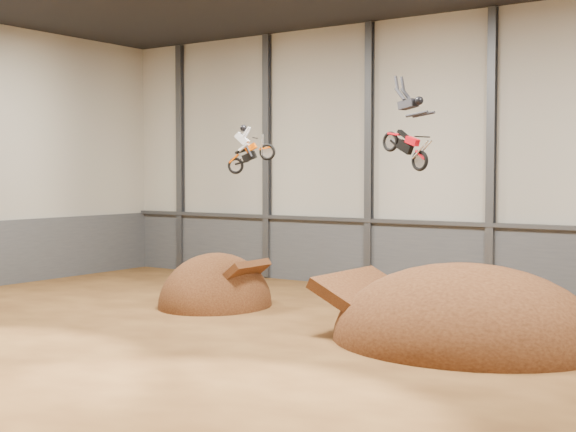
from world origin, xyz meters
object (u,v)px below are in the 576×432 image
object	(u,v)px
fmx_rider_a	(254,143)
takeoff_ramp	(216,306)
landing_ramp	(466,342)
fmx_rider_b	(402,123)

from	to	relation	value
fmx_rider_a	takeoff_ramp	bearing A→B (deg)	131.09
takeoff_ramp	landing_ramp	world-z (taller)	landing_ramp
fmx_rider_b	fmx_rider_a	bearing A→B (deg)	-152.26
fmx_rider_a	fmx_rider_b	size ratio (longest dim) A/B	0.65
takeoff_ramp	fmx_rider_a	world-z (taller)	fmx_rider_a
fmx_rider_a	fmx_rider_b	xyz separation A→B (m)	(6.01, 1.16, 0.64)
landing_ramp	fmx_rider_a	size ratio (longest dim) A/B	4.68
takeoff_ramp	fmx_rider_a	size ratio (longest dim) A/B	2.67
fmx_rider_b	landing_ramp	bearing A→B (deg)	11.75
landing_ramp	fmx_rider_b	xyz separation A→B (m)	(-2.71, 0.24, 7.89)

